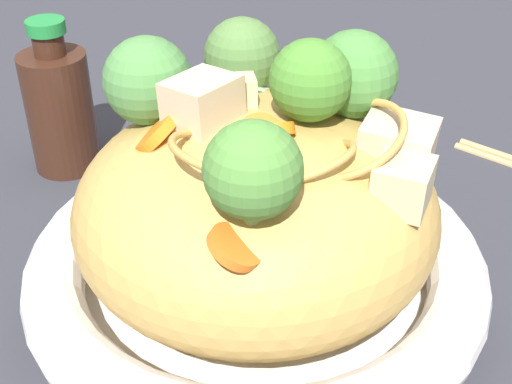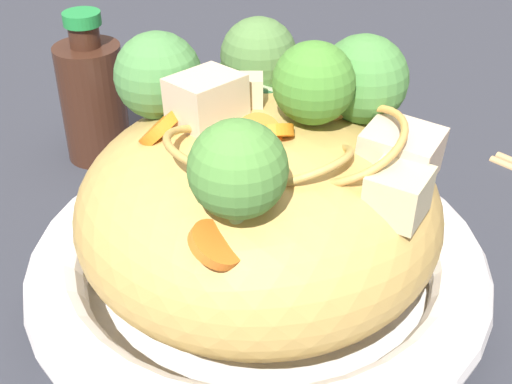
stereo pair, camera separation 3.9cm
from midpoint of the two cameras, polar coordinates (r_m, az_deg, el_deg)
name	(u,v)px [view 2 (the right image)]	position (r m, az deg, el deg)	size (l,w,h in m)	color
ground_plane	(256,308)	(0.44, 2.54, -9.59)	(3.00, 3.00, 0.00)	#2D2F36
serving_bowl	(256,274)	(0.43, 2.64, -6.85)	(0.27, 0.27, 0.05)	white
noodle_heap	(256,208)	(0.40, 2.84, -1.45)	(0.21, 0.21, 0.13)	tan
broccoli_florets	(260,89)	(0.38, 3.35, 8.39)	(0.18, 0.20, 0.07)	#9CBF76
carrot_coins	(219,149)	(0.35, 0.15, 3.46)	(0.09, 0.13, 0.04)	orange
zucchini_slices	(250,86)	(0.44, 2.07, 8.61)	(0.07, 0.08, 0.04)	beige
chicken_chunks	(309,137)	(0.36, 7.44, 4.43)	(0.15, 0.10, 0.05)	#C7BB8E
soy_sauce_bottle	(92,98)	(0.59, -11.51, 7.50)	(0.05, 0.05, 0.13)	#381E14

